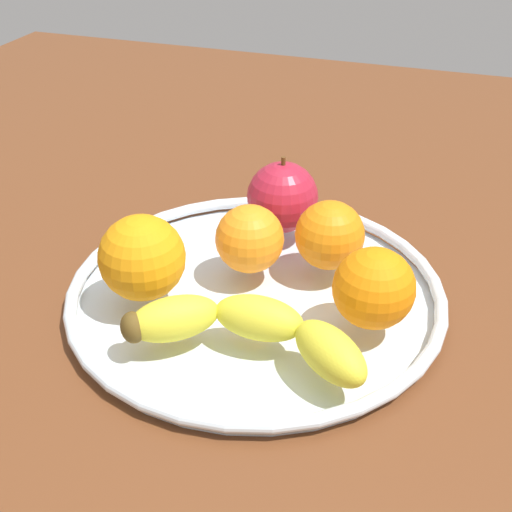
# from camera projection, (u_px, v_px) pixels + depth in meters

# --- Properties ---
(ground_plane) EXTENTS (1.53, 1.53, 0.04)m
(ground_plane) POSITION_uv_depth(u_px,v_px,m) (256.00, 316.00, 0.63)
(ground_plane) COLOR brown
(fruit_bowl) EXTENTS (0.35, 0.35, 0.02)m
(fruit_bowl) POSITION_uv_depth(u_px,v_px,m) (256.00, 291.00, 0.61)
(fruit_bowl) COLOR silver
(fruit_bowl) RESTS_ON ground_plane
(banana) EXTENTS (0.21, 0.08, 0.04)m
(banana) POSITION_uv_depth(u_px,v_px,m) (248.00, 329.00, 0.52)
(banana) COLOR yellow
(banana) RESTS_ON fruit_bowl
(apple) EXTENTS (0.07, 0.07, 0.08)m
(apple) POSITION_uv_depth(u_px,v_px,m) (282.00, 197.00, 0.67)
(apple) COLOR #AF1E35
(apple) RESTS_ON fruit_bowl
(orange_back_left) EXTENTS (0.07, 0.07, 0.07)m
(orange_back_left) POSITION_uv_depth(u_px,v_px,m) (330.00, 235.00, 0.62)
(orange_back_left) COLOR orange
(orange_back_left) RESTS_ON fruit_bowl
(orange_center) EXTENTS (0.07, 0.07, 0.07)m
(orange_center) POSITION_uv_depth(u_px,v_px,m) (374.00, 288.00, 0.54)
(orange_center) COLOR orange
(orange_center) RESTS_ON fruit_bowl
(orange_front_right) EXTENTS (0.06, 0.06, 0.06)m
(orange_front_right) POSITION_uv_depth(u_px,v_px,m) (250.00, 239.00, 0.61)
(orange_front_right) COLOR orange
(orange_front_right) RESTS_ON fruit_bowl
(orange_back_right) EXTENTS (0.08, 0.08, 0.08)m
(orange_back_right) POSITION_uv_depth(u_px,v_px,m) (142.00, 258.00, 0.57)
(orange_back_right) COLOR orange
(orange_back_right) RESTS_ON fruit_bowl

